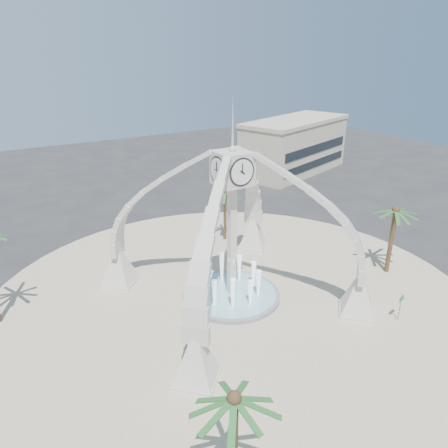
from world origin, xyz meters
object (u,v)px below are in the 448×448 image
palm_east (396,211)px  street_sign (401,302)px  fountain (231,294)px  palm_south (234,400)px  palm_north (225,193)px  clock_tower (232,225)px

palm_east → street_sign: size_ratio=3.05×
palm_east → fountain: bearing=165.7°
palm_east → street_sign: bearing=-134.5°
palm_south → street_sign: bearing=16.5°
palm_north → street_sign: size_ratio=2.66×
clock_tower → street_sign: bearing=-45.9°
palm_south → palm_east: bearing=24.8°
palm_east → palm_south: 26.40m
clock_tower → fountain: size_ratio=2.24×
palm_east → street_sign: 9.06m
clock_tower → palm_east: clock_tower is taller
fountain → palm_south: 18.40m
fountain → clock_tower: bearing=-90.0°
palm_south → palm_north: bearing=59.1°
fountain → palm_east: size_ratio=1.16×
fountain → palm_north: bearing=61.0°
fountain → palm_north: size_ratio=1.33×
palm_north → street_sign: (3.36, -19.68, -3.68)m
fountain → palm_south: bearing=-122.2°
street_sign → palm_south: bearing=-177.2°
fountain → street_sign: fountain is taller
clock_tower → street_sign: 13.93m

